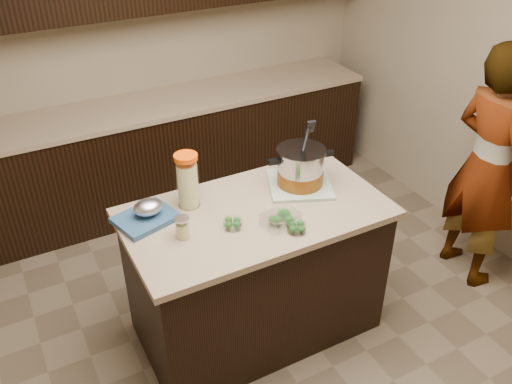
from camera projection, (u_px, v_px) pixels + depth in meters
ground_plane at (256, 325)px, 3.48m from camera, size 4.00×4.00×0.00m
room_shell at (256, 68)px, 2.56m from camera, size 4.04×4.04×2.72m
back_cabinets at (152, 96)px, 4.27m from camera, size 3.60×0.63×2.33m
island at (256, 272)px, 3.24m from camera, size 1.46×0.81×0.90m
dish_towel at (300, 184)px, 3.21m from camera, size 0.47×0.47×0.02m
stock_pot at (300, 169)px, 3.15m from camera, size 0.40×0.34×0.40m
lemonade_pitcher at (188, 183)px, 2.96m from camera, size 0.15×0.15×0.31m
mason_jar at (182, 228)px, 2.76m from camera, size 0.10×0.10×0.13m
broccoli_tub_left at (233, 224)px, 2.85m from camera, size 0.11×0.11×0.05m
broccoli_tub_right at (297, 228)px, 2.82m from camera, size 0.10×0.10×0.05m
broccoli_tub_rect at (281, 219)px, 2.87m from camera, size 0.20×0.16×0.07m
blue_tray at (147, 214)px, 2.89m from camera, size 0.36×0.32×0.12m
person at (487, 168)px, 3.51m from camera, size 0.45×0.65×1.68m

